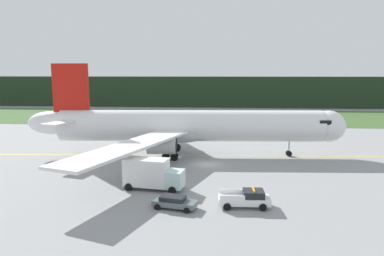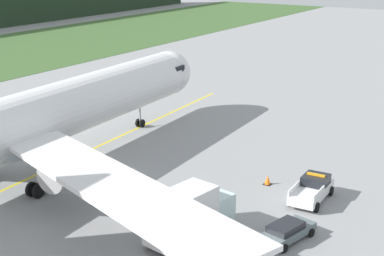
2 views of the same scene
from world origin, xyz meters
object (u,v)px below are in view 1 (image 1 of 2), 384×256
object	(u,v)px
ops_pickup_truck	(246,198)
staff_car	(174,202)
airliner	(186,126)
apron_cone	(252,190)
catering_truck	(152,174)

from	to	relation	value
ops_pickup_truck	staff_car	xyz separation A→B (m)	(-7.31, -1.01, -0.20)
airliner	apron_cone	distance (m)	20.88
catering_truck	staff_car	bearing A→B (deg)	-59.13
airliner	catering_truck	bearing A→B (deg)	-97.67
ops_pickup_truck	catering_truck	distance (m)	11.81
catering_truck	staff_car	xyz separation A→B (m)	(3.45, -5.78, -1.21)
airliner	apron_cone	world-z (taller)	airliner
catering_truck	staff_car	distance (m)	6.84
ops_pickup_truck	apron_cone	size ratio (longest dim) A/B	6.47
airliner	ops_pickup_truck	bearing A→B (deg)	-69.49
airliner	ops_pickup_truck	distance (m)	24.26
ops_pickup_truck	catering_truck	world-z (taller)	catering_truck
apron_cone	ops_pickup_truck	bearing A→B (deg)	-102.66
airliner	apron_cone	size ratio (longest dim) A/B	63.85
ops_pickup_truck	apron_cone	world-z (taller)	ops_pickup_truck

